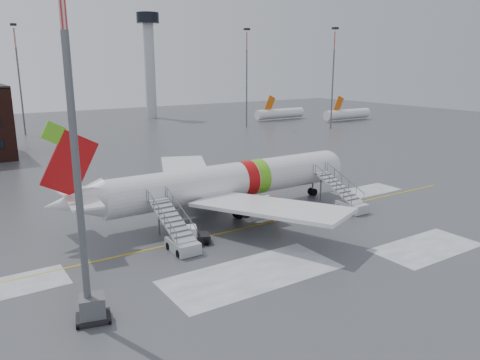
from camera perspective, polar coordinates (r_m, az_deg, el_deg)
ground at (r=47.62m, az=0.60°, el=-5.38°), size 260.00×260.00×0.00m
airliner at (r=50.08m, az=-2.16°, el=-0.33°), size 35.03×32.97×11.18m
airstair_fwd at (r=53.15m, az=12.90°, el=-2.46°), size 2.05×7.70×3.48m
airstair_aft at (r=41.49m, az=-7.46°, el=-6.93°), size 2.05×7.70×3.48m
pushback_tug at (r=42.69m, az=-5.84°, el=-6.79°), size 3.14×2.77×1.59m
uld_container at (r=31.79m, az=-17.51°, el=-14.84°), size 2.43×2.02×1.73m
light_mast_near at (r=28.35m, az=-19.60°, el=4.67°), size 1.20×1.20×22.22m
control_tower at (r=143.33m, az=-11.01°, el=14.93°), size 6.40×6.40×30.00m
light_mast_far_ne at (r=119.83m, az=0.82°, el=13.06°), size 1.20×1.20×24.25m
light_mast_far_n at (r=116.58m, az=-25.38°, el=11.72°), size 1.20×1.20×24.25m
light_mast_far_e at (r=119.06m, az=11.29°, el=12.79°), size 1.20×1.20×24.25m
distant_aircraft at (r=134.81m, az=7.62°, el=7.14°), size 35.00×18.00×8.00m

